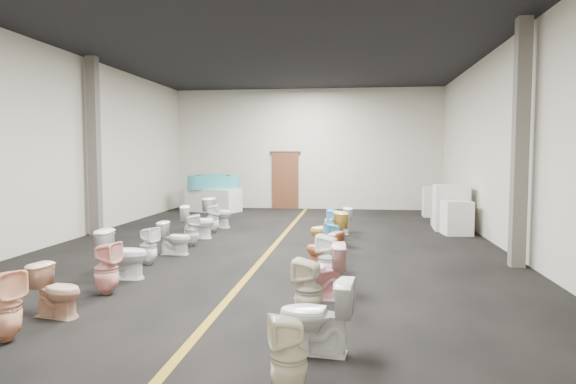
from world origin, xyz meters
name	(u,v)px	position (x,y,z in m)	size (l,w,h in m)	color
floor	(274,246)	(0.00, 0.00, 0.00)	(16.00, 16.00, 0.00)	black
ceiling	(274,42)	(0.00, 0.00, 4.50)	(16.00, 16.00, 0.00)	black
wall_back	(307,149)	(0.00, 8.00, 2.25)	(10.00, 10.00, 0.00)	#BAB39E
wall_front	(90,127)	(0.00, -8.00, 2.25)	(10.00, 10.00, 0.00)	#BAB39E
wall_left	(63,146)	(-5.00, 0.00, 2.25)	(16.00, 16.00, 0.00)	#BAB39E
wall_right	(510,145)	(5.00, 0.00, 2.25)	(16.00, 16.00, 0.00)	#BAB39E
aisle_stripe	(274,246)	(0.00, 0.00, 0.00)	(0.12, 15.60, 0.01)	#805E12
back_door	(285,181)	(-0.80, 7.94, 1.05)	(1.00, 0.10, 2.10)	#562D19
door_frame	(285,153)	(-0.80, 7.95, 2.12)	(1.15, 0.08, 0.10)	#331C11
column_left	(94,147)	(-4.75, 1.00, 2.25)	(0.25, 0.25, 4.50)	#59544C
column_right	(520,144)	(4.75, -1.50, 2.25)	(0.25, 0.25, 4.50)	#59544C
display_table	(214,200)	(-3.22, 6.59, 0.41)	(1.86, 0.93, 0.83)	silver
bathtub	(213,182)	(-3.22, 6.59, 1.07)	(1.84, 0.90, 0.55)	teal
appliance_crate_a	(457,218)	(4.40, 2.24, 0.44)	(0.68, 0.68, 0.87)	silver
appliance_crate_b	(451,208)	(4.40, 3.07, 0.61)	(0.89, 0.89, 1.22)	silver
appliance_crate_c	(443,211)	(4.40, 4.21, 0.40)	(0.71, 0.71, 0.80)	silver
appliance_crate_d	(434,202)	(4.40, 6.06, 0.49)	(0.69, 0.69, 0.98)	silver
toilet_left_1	(5,306)	(-2.04, -6.17, 0.40)	(0.36, 0.37, 0.81)	#F9B28B
toilet_left_2	(57,291)	(-1.96, -5.30, 0.34)	(0.38, 0.67, 0.68)	tan
toilet_left_3	(106,268)	(-1.84, -4.23, 0.39)	(0.35, 0.36, 0.78)	#F3ABA5
toilet_left_4	(123,254)	(-2.03, -3.27, 0.41)	(0.46, 0.81, 0.82)	silver
toilet_left_5	(149,246)	(-2.03, -2.19, 0.36)	(0.32, 0.33, 0.71)	white
toilet_left_6	(175,238)	(-1.88, -1.19, 0.34)	(0.38, 0.67, 0.68)	silver
toilet_left_7	(192,230)	(-1.83, -0.20, 0.36)	(0.32, 0.33, 0.72)	silver
toilet_left_8	(198,222)	(-2.02, 0.83, 0.41)	(0.45, 0.80, 0.81)	white
toilet_left_9	(213,218)	(-1.91, 1.77, 0.38)	(0.34, 0.35, 0.75)	white
toilet_left_10	(219,213)	(-2.00, 2.71, 0.41)	(0.46, 0.81, 0.83)	silver
toilet_right_0	(289,356)	(1.23, -7.06, 0.36)	(0.32, 0.33, 0.71)	beige
toilet_right_1	(316,316)	(1.39, -6.08, 0.40)	(0.44, 0.78, 0.79)	silver
toilet_right_2	(309,289)	(1.22, -5.01, 0.39)	(0.35, 0.36, 0.77)	beige
toilet_right_3	(318,271)	(1.27, -4.08, 0.40)	(0.45, 0.79, 0.80)	#F1ABAE
toilet_right_4	(328,258)	(1.37, -3.07, 0.39)	(0.35, 0.36, 0.78)	white
toilet_right_5	(323,250)	(1.23, -2.08, 0.34)	(0.38, 0.67, 0.68)	#D67042
toilet_right_6	(333,240)	(1.37, -1.08, 0.35)	(0.31, 0.32, 0.69)	#70C7F1
toilet_right_7	(328,230)	(1.21, -0.10, 0.40)	(0.45, 0.78, 0.80)	gold
toilet_right_8	(336,225)	(1.35, 0.91, 0.38)	(0.34, 0.35, 0.76)	#7CCCF5
toilet_right_9	(337,221)	(1.36, 1.85, 0.35)	(0.39, 0.68, 0.70)	white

